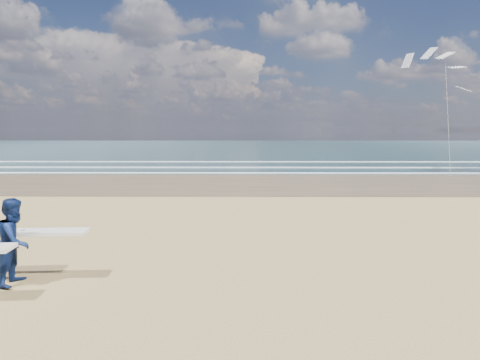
{
  "coord_description": "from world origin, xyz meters",
  "views": [
    {
      "loc": [
        4.25,
        -7.78,
        3.1
      ],
      "look_at": [
        4.08,
        6.0,
        1.5
      ],
      "focal_mm": 32.0,
      "sensor_mm": 36.0,
      "label": 1
    }
  ],
  "objects": [
    {
      "name": "surfer_far",
      "position": [
        -0.38,
        0.62,
        0.89
      ],
      "size": [
        2.23,
        1.11,
        1.76
      ],
      "color": "#0D1C49",
      "rests_on": "ground"
    },
    {
      "name": "foam_breakers",
      "position": [
        20.0,
        28.1,
        0.05
      ],
      "size": [
        220.0,
        11.7,
        0.05
      ],
      "color": "white",
      "rests_on": "ground"
    },
    {
      "name": "ocean",
      "position": [
        20.0,
        72.0,
        0.01
      ],
      "size": [
        220.0,
        100.0,
        0.02
      ],
      "primitive_type": "cube",
      "color": "#183336",
      "rests_on": "ground"
    },
    {
      "name": "kite_1",
      "position": [
        19.1,
        24.3,
        5.44
      ],
      "size": [
        5.66,
        4.72,
        9.88
      ],
      "color": "slate",
      "rests_on": "ground"
    }
  ]
}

